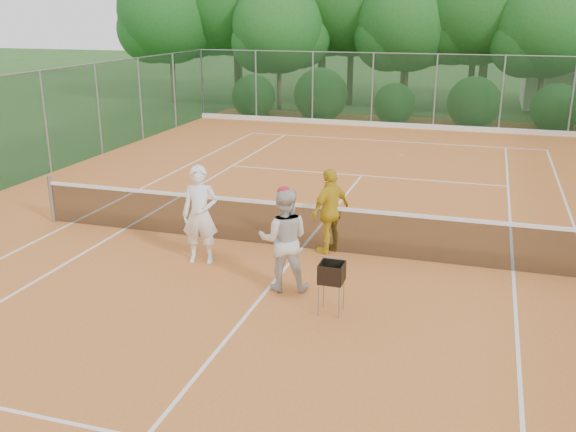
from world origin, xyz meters
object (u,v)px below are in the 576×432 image
object	(u,v)px
player_white	(200,215)
player_yellow	(330,211)
player_center_grp	(284,239)
ball_hopper	(332,274)

from	to	relation	value
player_white	player_yellow	bearing A→B (deg)	17.50
player_center_grp	ball_hopper	xyz separation A→B (m)	(1.01, -0.67, -0.24)
player_yellow	player_center_grp	bearing A→B (deg)	18.67
player_center_grp	ball_hopper	world-z (taller)	player_center_grp
player_center_grp	player_yellow	size ratio (longest dim) A/B	1.07
player_center_grp	ball_hopper	distance (m)	1.23
ball_hopper	player_yellow	bearing A→B (deg)	96.91
player_yellow	ball_hopper	xyz separation A→B (m)	(0.67, -2.65, -0.19)
player_white	player_center_grp	size ratio (longest dim) A/B	1.03
player_center_grp	player_yellow	world-z (taller)	player_center_grp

